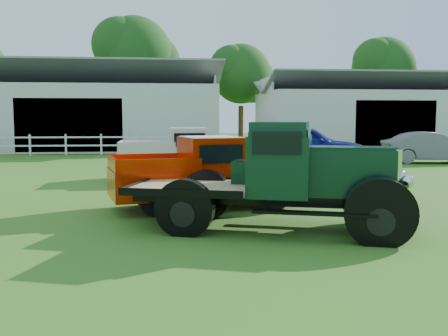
{
  "coord_description": "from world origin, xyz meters",
  "views": [
    {
      "loc": [
        -0.93,
        -9.51,
        2.14
      ],
      "look_at": [
        0.2,
        1.2,
        1.05
      ],
      "focal_mm": 40.0,
      "sensor_mm": 36.0,
      "label": 1
    }
  ],
  "objects_px": {
    "white_pickup": "(186,154)",
    "misc_car_blue": "(306,145)",
    "red_pickup": "(207,172)",
    "vintage_flatbed": "(275,176)",
    "misc_car_grey": "(431,148)"
  },
  "relations": [
    {
      "from": "red_pickup",
      "to": "vintage_flatbed",
      "type": "bearing_deg",
      "value": -78.88
    },
    {
      "from": "vintage_flatbed",
      "to": "misc_car_blue",
      "type": "relative_size",
      "value": 0.99
    },
    {
      "from": "white_pickup",
      "to": "misc_car_blue",
      "type": "relative_size",
      "value": 0.91
    },
    {
      "from": "misc_car_blue",
      "to": "misc_car_grey",
      "type": "bearing_deg",
      "value": -74.39
    },
    {
      "from": "white_pickup",
      "to": "misc_car_blue",
      "type": "height_order",
      "value": "misc_car_blue"
    },
    {
      "from": "vintage_flatbed",
      "to": "red_pickup",
      "type": "xyz_separation_m",
      "value": [
        -1.12,
        2.52,
        -0.17
      ]
    },
    {
      "from": "white_pickup",
      "to": "misc_car_blue",
      "type": "distance_m",
      "value": 7.69
    },
    {
      "from": "red_pickup",
      "to": "misc_car_blue",
      "type": "bearing_deg",
      "value": 50.75
    },
    {
      "from": "red_pickup",
      "to": "misc_car_grey",
      "type": "xyz_separation_m",
      "value": [
        11.41,
        10.65,
        -0.12
      ]
    },
    {
      "from": "misc_car_grey",
      "to": "red_pickup",
      "type": "bearing_deg",
      "value": 140.72
    },
    {
      "from": "vintage_flatbed",
      "to": "misc_car_grey",
      "type": "xyz_separation_m",
      "value": [
        10.29,
        13.17,
        -0.3
      ]
    },
    {
      "from": "red_pickup",
      "to": "white_pickup",
      "type": "bearing_deg",
      "value": 80.78
    },
    {
      "from": "vintage_flatbed",
      "to": "misc_car_blue",
      "type": "height_order",
      "value": "vintage_flatbed"
    },
    {
      "from": "misc_car_blue",
      "to": "vintage_flatbed",
      "type": "bearing_deg",
      "value": 178.71
    },
    {
      "from": "white_pickup",
      "to": "misc_car_grey",
      "type": "distance_m",
      "value": 12.8
    }
  ]
}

